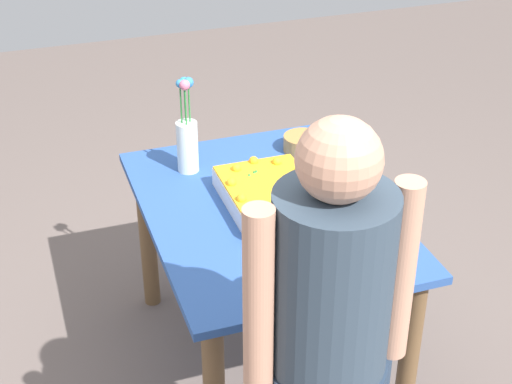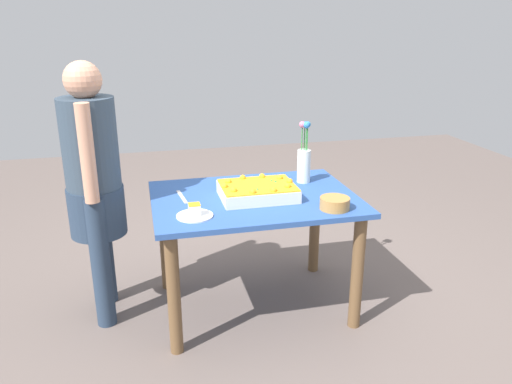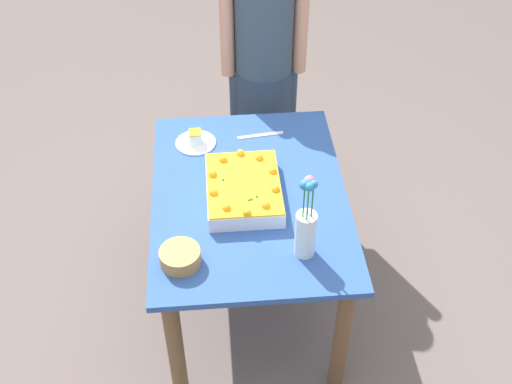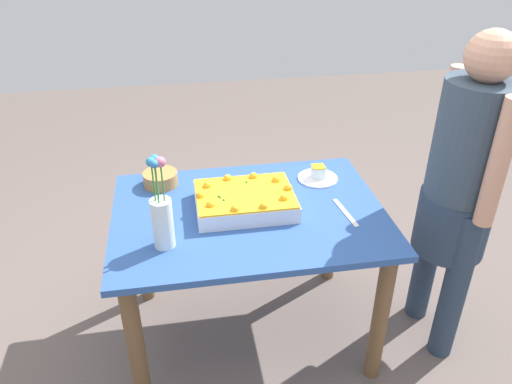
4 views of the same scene
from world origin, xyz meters
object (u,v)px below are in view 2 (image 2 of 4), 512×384
at_px(serving_plate_with_slice, 195,213).
at_px(cake_knife, 182,197).
at_px(sheet_cake, 258,191).
at_px(person_standing, 94,178).
at_px(fruit_bowl, 335,203).
at_px(flower_vase, 304,161).

relative_size(serving_plate_with_slice, cake_knife, 0.85).
distance_m(serving_plate_with_slice, cake_knife, 0.32).
distance_m(sheet_cake, person_standing, 0.92).
distance_m(sheet_cake, fruit_bowl, 0.45).
bearing_deg(serving_plate_with_slice, cake_knife, 96.54).
xyz_separation_m(flower_vase, fruit_bowl, (0.01, -0.49, -0.11)).
xyz_separation_m(serving_plate_with_slice, person_standing, (-0.51, 0.37, 0.11)).
bearing_deg(person_standing, fruit_bowl, -19.28).
bearing_deg(flower_vase, sheet_cake, -148.24).
distance_m(fruit_bowl, person_standing, 1.34).
bearing_deg(cake_knife, serving_plate_with_slice, -0.22).
relative_size(serving_plate_with_slice, person_standing, 0.13).
height_order(cake_knife, person_standing, person_standing).
bearing_deg(cake_knife, fruit_bowl, 57.20).
bearing_deg(sheet_cake, serving_plate_with_slice, -152.32).
bearing_deg(sheet_cake, flower_vase, 31.76).
xyz_separation_m(flower_vase, person_standing, (-1.25, -0.05, -0.01)).
relative_size(sheet_cake, serving_plate_with_slice, 2.21).
bearing_deg(cake_knife, flower_vase, 91.01).
relative_size(sheet_cake, flower_vase, 1.10).
bearing_deg(fruit_bowl, cake_knife, 153.97).
relative_size(sheet_cake, cake_knife, 1.89).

